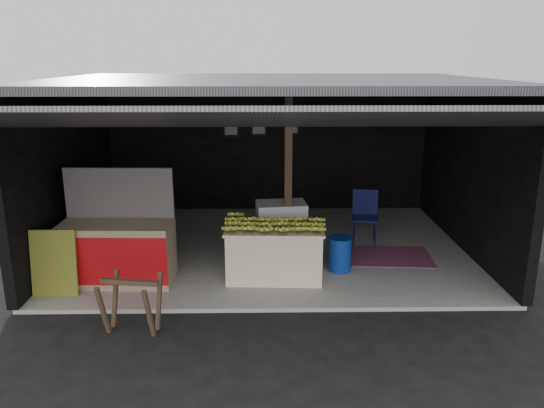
{
  "coord_description": "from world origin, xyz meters",
  "views": [
    {
      "loc": [
        -0.11,
        -6.55,
        3.35
      ],
      "look_at": [
        0.03,
        1.57,
        1.1
      ],
      "focal_mm": 35.0,
      "sensor_mm": 36.0,
      "label": 1
    }
  ],
  "objects_px": {
    "banana_table": "(274,251)",
    "water_barrel": "(340,255)",
    "white_crate": "(281,229)",
    "plastic_chair": "(365,212)",
    "sawhorse": "(131,300)",
    "neighbor_stall": "(117,250)"
  },
  "relations": [
    {
      "from": "white_crate",
      "to": "neighbor_stall",
      "type": "height_order",
      "value": "neighbor_stall"
    },
    {
      "from": "banana_table",
      "to": "plastic_chair",
      "type": "relative_size",
      "value": 1.58
    },
    {
      "from": "sawhorse",
      "to": "plastic_chair",
      "type": "distance_m",
      "value": 4.75
    },
    {
      "from": "banana_table",
      "to": "plastic_chair",
      "type": "xyz_separation_m",
      "value": [
        1.69,
        1.6,
        0.16
      ]
    },
    {
      "from": "banana_table",
      "to": "white_crate",
      "type": "height_order",
      "value": "white_crate"
    },
    {
      "from": "white_crate",
      "to": "water_barrel",
      "type": "relative_size",
      "value": 1.75
    },
    {
      "from": "water_barrel",
      "to": "plastic_chair",
      "type": "height_order",
      "value": "plastic_chair"
    },
    {
      "from": "neighbor_stall",
      "to": "water_barrel",
      "type": "bearing_deg",
      "value": 7.87
    },
    {
      "from": "banana_table",
      "to": "sawhorse",
      "type": "distance_m",
      "value": 2.43
    },
    {
      "from": "banana_table",
      "to": "white_crate",
      "type": "bearing_deg",
      "value": 84.38
    },
    {
      "from": "water_barrel",
      "to": "plastic_chair",
      "type": "distance_m",
      "value": 1.55
    },
    {
      "from": "white_crate",
      "to": "plastic_chair",
      "type": "distance_m",
      "value": 1.67
    },
    {
      "from": "white_crate",
      "to": "neighbor_stall",
      "type": "relative_size",
      "value": 0.54
    },
    {
      "from": "neighbor_stall",
      "to": "sawhorse",
      "type": "xyz_separation_m",
      "value": [
        0.54,
        -1.46,
        -0.12
      ]
    },
    {
      "from": "sawhorse",
      "to": "water_barrel",
      "type": "height_order",
      "value": "sawhorse"
    },
    {
      "from": "sawhorse",
      "to": "white_crate",
      "type": "bearing_deg",
      "value": 61.88
    },
    {
      "from": "white_crate",
      "to": "sawhorse",
      "type": "height_order",
      "value": "white_crate"
    },
    {
      "from": "banana_table",
      "to": "water_barrel",
      "type": "relative_size",
      "value": 2.9
    },
    {
      "from": "water_barrel",
      "to": "plastic_chair",
      "type": "bearing_deg",
      "value": 65.08
    },
    {
      "from": "banana_table",
      "to": "water_barrel",
      "type": "xyz_separation_m",
      "value": [
        1.05,
        0.22,
        -0.15
      ]
    },
    {
      "from": "neighbor_stall",
      "to": "water_barrel",
      "type": "relative_size",
      "value": 3.24
    },
    {
      "from": "sawhorse",
      "to": "plastic_chair",
      "type": "relative_size",
      "value": 0.76
    }
  ]
}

